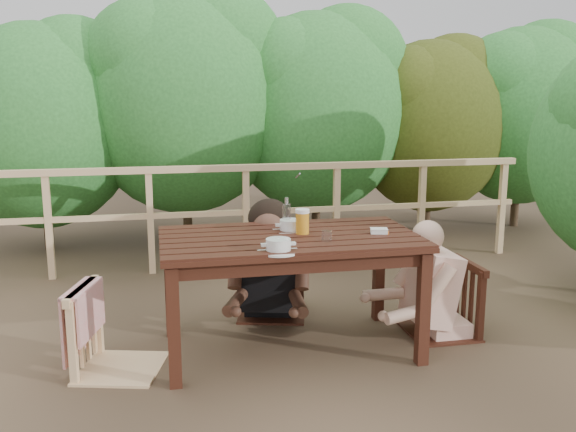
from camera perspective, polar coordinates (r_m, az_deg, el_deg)
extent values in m
plane|color=brown|center=(4.34, 0.14, -11.86)|extent=(60.00, 60.00, 0.00)
cube|color=black|center=(4.20, 0.14, -7.05)|extent=(1.66, 0.93, 0.77)
cube|color=#D9B07E|center=(3.99, -15.18, -6.64)|extent=(0.61, 0.61, 1.01)
cube|color=black|center=(4.80, -1.46, -3.17)|extent=(0.61, 0.61, 1.01)
cube|color=black|center=(4.57, 13.72, -4.52)|extent=(0.48, 0.48, 0.97)
cube|color=#D9B07E|center=(6.08, -3.79, -0.07)|extent=(5.60, 0.10, 1.01)
cylinder|color=white|center=(3.72, -0.88, -2.69)|extent=(0.25, 0.25, 0.08)
cylinder|color=silver|center=(4.24, 0.26, -0.89)|extent=(0.25, 0.25, 0.08)
cylinder|color=orange|center=(4.12, 1.30, -0.60)|extent=(0.09, 0.09, 0.18)
cylinder|color=silver|center=(4.24, -0.13, 0.13)|extent=(0.06, 0.06, 0.23)
cylinder|color=silver|center=(3.95, 3.52, -1.89)|extent=(0.07, 0.07, 0.08)
cube|color=white|center=(4.18, 8.20, -1.44)|extent=(0.13, 0.10, 0.05)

